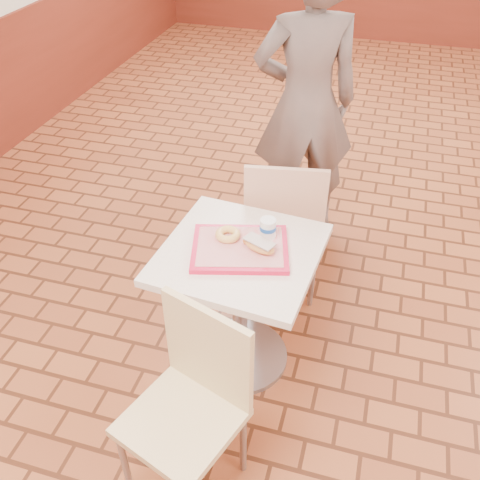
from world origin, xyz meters
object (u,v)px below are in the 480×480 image
(ring_donut, at_px, (228,234))
(paper_cup, at_px, (268,228))
(main_table, at_px, (240,289))
(long_john_donut, at_px, (259,245))
(chair_main_back, at_px, (284,222))
(chair_main_front, at_px, (192,397))
(customer, at_px, (306,104))
(serving_tray, at_px, (240,248))

(ring_donut, relative_size, paper_cup, 1.24)
(main_table, relative_size, ring_donut, 6.34)
(main_table, xyz_separation_m, long_john_donut, (0.08, 0.00, 0.29))
(ring_donut, bearing_deg, chair_main_back, 73.12)
(ring_donut, relative_size, long_john_donut, 0.66)
(ring_donut, xyz_separation_m, long_john_donut, (0.15, -0.04, 0.01))
(chair_main_front, bearing_deg, customer, 107.53)
(serving_tray, height_order, paper_cup, paper_cup)
(ring_donut, bearing_deg, main_table, -32.09)
(customer, distance_m, long_john_donut, 1.27)
(chair_main_back, distance_m, ring_donut, 0.60)
(serving_tray, xyz_separation_m, ring_donut, (-0.07, 0.04, 0.03))
(chair_main_front, bearing_deg, serving_tray, 108.33)
(chair_main_back, height_order, serving_tray, chair_main_back)
(chair_main_front, relative_size, paper_cup, 9.41)
(chair_main_front, height_order, long_john_donut, chair_main_front)
(customer, height_order, paper_cup, customer)
(chair_main_back, bearing_deg, main_table, 71.64)
(long_john_donut, bearing_deg, serving_tray, -179.78)
(paper_cup, bearing_deg, serving_tray, -134.64)
(main_table, distance_m, chair_main_front, 0.63)
(chair_main_back, bearing_deg, chair_main_front, 75.84)
(long_john_donut, bearing_deg, ring_donut, 164.29)
(chair_main_front, xyz_separation_m, chair_main_back, (0.10, 1.19, 0.02))
(customer, bearing_deg, main_table, 65.39)
(long_john_donut, relative_size, paper_cup, 1.88)
(main_table, bearing_deg, long_john_donut, 0.22)
(customer, bearing_deg, serving_tray, 65.39)
(customer, bearing_deg, long_john_donut, 69.20)
(main_table, distance_m, ring_donut, 0.29)
(chair_main_front, relative_size, long_john_donut, 5.00)
(main_table, xyz_separation_m, ring_donut, (-0.07, 0.04, 0.28))
(chair_main_front, xyz_separation_m, serving_tray, (0.01, 0.63, 0.25))
(serving_tray, bearing_deg, chair_main_front, -90.86)
(customer, bearing_deg, chair_main_back, 70.90)
(chair_main_front, bearing_deg, chair_main_back, 104.51)
(chair_main_front, height_order, serving_tray, chair_main_front)
(main_table, bearing_deg, customer, 87.94)
(chair_main_front, height_order, customer, customer)
(long_john_donut, bearing_deg, paper_cup, 81.15)
(customer, bearing_deg, ring_donut, 62.06)
(serving_tray, relative_size, paper_cup, 4.59)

